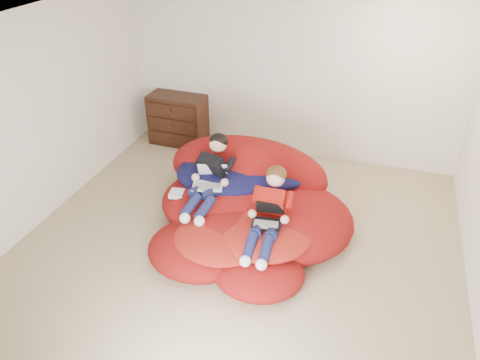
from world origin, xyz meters
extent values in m
cube|color=tan|center=(0.00, 0.00, -0.12)|extent=(5.10, 5.10, 0.25)
cube|color=white|center=(0.00, 2.51, 1.25)|extent=(5.10, 0.02, 2.50)
cube|color=white|center=(0.00, -2.51, 1.25)|extent=(5.10, 0.02, 2.50)
cube|color=white|center=(-2.51, 0.00, 1.25)|extent=(0.02, 5.10, 2.50)
cube|color=white|center=(0.00, 0.00, 2.51)|extent=(5.10, 5.10, 0.02)
cube|color=black|center=(-1.77, 2.26, 0.41)|extent=(0.92, 0.49, 0.81)
cube|color=black|center=(-1.77, 2.03, 0.16)|extent=(0.81, 0.05, 0.20)
cylinder|color=#4C3F26|center=(-1.77, 2.01, 0.16)|extent=(0.03, 0.06, 0.03)
cube|color=black|center=(-1.77, 2.03, 0.41)|extent=(0.81, 0.05, 0.20)
cylinder|color=#4C3F26|center=(-1.77, 2.01, 0.41)|extent=(0.03, 0.06, 0.03)
cube|color=black|center=(-1.77, 2.03, 0.65)|extent=(0.81, 0.05, 0.20)
cylinder|color=#4C3F26|center=(-1.77, 2.01, 0.65)|extent=(0.03, 0.06, 0.03)
ellipsoid|color=maroon|center=(-0.35, 0.49, 0.22)|extent=(1.58, 1.42, 0.57)
ellipsoid|color=maroon|center=(0.47, 0.41, 0.20)|extent=(1.60, 1.56, 0.58)
ellipsoid|color=maroon|center=(-0.01, -0.02, 0.18)|extent=(1.55, 1.24, 0.49)
ellipsoid|color=maroon|center=(-0.34, -0.35, 0.14)|extent=(1.16, 1.07, 0.39)
ellipsoid|color=maroon|center=(0.39, -0.49, 0.13)|extent=(0.98, 0.89, 0.32)
ellipsoid|color=maroon|center=(-0.20, 1.02, 0.40)|extent=(2.12, 0.94, 0.94)
ellipsoid|color=#121343|center=(-0.44, 0.73, 0.48)|extent=(1.22, 1.00, 0.31)
ellipsoid|color=#121343|center=(0.09, 0.85, 0.52)|extent=(1.02, 0.71, 0.24)
ellipsoid|color=#AE2218|center=(0.33, -0.06, 0.34)|extent=(1.11, 1.11, 0.20)
ellipsoid|color=#AE2218|center=(-0.11, -0.29, 0.30)|extent=(1.06, 0.95, 0.19)
ellipsoid|color=beige|center=(-0.46, 1.25, 0.62)|extent=(0.49, 0.31, 0.31)
cube|color=black|center=(-0.47, 0.53, 0.67)|extent=(0.38, 0.43, 0.46)
sphere|color=tan|center=(-0.47, 0.65, 0.94)|extent=(0.21, 0.21, 0.21)
ellipsoid|color=black|center=(-0.47, 0.67, 0.98)|extent=(0.24, 0.22, 0.18)
cylinder|color=#151A44|center=(-0.55, 0.26, 0.51)|extent=(0.22, 0.36, 0.19)
cylinder|color=#151A44|center=(-0.55, -0.05, 0.48)|extent=(0.19, 0.35, 0.22)
sphere|color=white|center=(-0.55, -0.22, 0.42)|extent=(0.12, 0.12, 0.12)
cylinder|color=#151A44|center=(-0.38, 0.26, 0.51)|extent=(0.22, 0.36, 0.19)
cylinder|color=#151A44|center=(-0.38, -0.05, 0.48)|extent=(0.19, 0.35, 0.22)
sphere|color=white|center=(-0.38, -0.22, 0.42)|extent=(0.12, 0.12, 0.12)
cube|color=#A7170E|center=(0.37, 0.09, 0.61)|extent=(0.30, 0.34, 0.45)
sphere|color=tan|center=(0.37, 0.19, 0.89)|extent=(0.21, 0.21, 0.21)
ellipsoid|color=#462B12|center=(0.37, 0.22, 0.92)|extent=(0.23, 0.22, 0.17)
cylinder|color=#151A44|center=(0.29, -0.17, 0.45)|extent=(0.14, 0.34, 0.19)
cylinder|color=#151A44|center=(0.29, -0.46, 0.42)|extent=(0.12, 0.32, 0.21)
sphere|color=white|center=(0.29, -0.63, 0.36)|extent=(0.12, 0.12, 0.12)
cylinder|color=#151A44|center=(0.46, -0.17, 0.45)|extent=(0.14, 0.34, 0.19)
cylinder|color=#151A44|center=(0.46, -0.46, 0.42)|extent=(0.12, 0.32, 0.21)
sphere|color=white|center=(0.46, -0.63, 0.36)|extent=(0.12, 0.12, 0.12)
cube|color=silver|center=(-0.47, 0.27, 0.57)|extent=(0.41, 0.33, 0.01)
cube|color=gray|center=(-0.47, 0.26, 0.58)|extent=(0.33, 0.21, 0.00)
cube|color=silver|center=(-0.47, 0.45, 0.69)|extent=(0.37, 0.22, 0.22)
cube|color=blue|center=(-0.47, 0.44, 0.69)|extent=(0.33, 0.18, 0.18)
cube|color=black|center=(0.37, -0.16, 0.51)|extent=(0.33, 0.25, 0.01)
cube|color=gray|center=(0.37, -0.17, 0.52)|extent=(0.27, 0.15, 0.00)
cube|color=black|center=(0.37, 0.00, 0.62)|extent=(0.32, 0.14, 0.20)
cube|color=#5099BB|center=(0.37, -0.01, 0.62)|extent=(0.28, 0.11, 0.16)
cube|color=silver|center=(-0.85, 0.22, 0.42)|extent=(0.19, 0.19, 0.06)
camera|label=1|loc=(1.35, -4.07, 3.50)|focal=35.00mm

